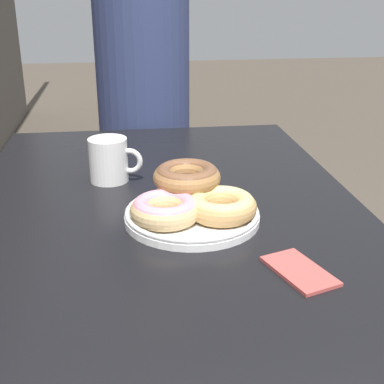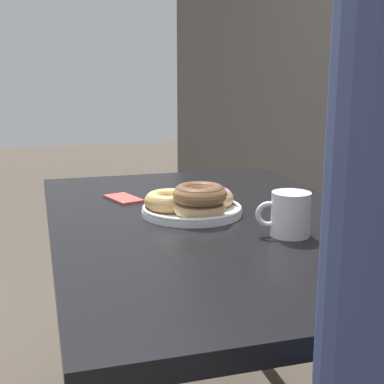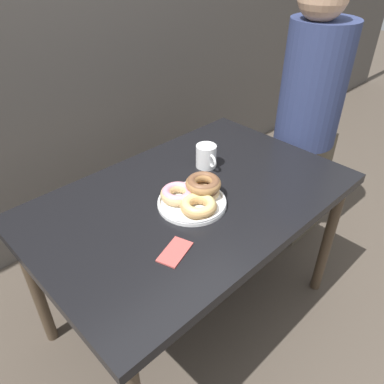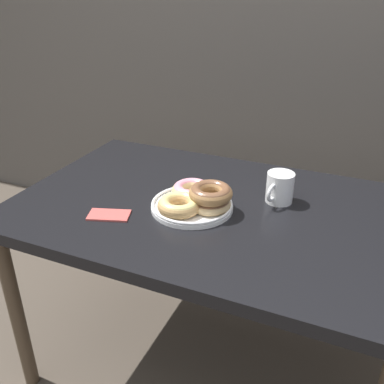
% 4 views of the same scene
% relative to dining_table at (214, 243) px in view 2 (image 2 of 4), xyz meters
% --- Properties ---
extents(dining_table, '(1.28, 0.82, 0.72)m').
position_rel_dining_table_xyz_m(dining_table, '(0.00, 0.00, 0.00)').
color(dining_table, black).
rests_on(dining_table, ground_plane).
extents(donut_plate, '(0.28, 0.29, 0.09)m').
position_rel_dining_table_xyz_m(donut_plate, '(-0.03, -0.05, 0.11)').
color(donut_plate, white).
rests_on(donut_plate, dining_table).
extents(coffee_mug, '(0.09, 0.12, 0.10)m').
position_rel_dining_table_xyz_m(coffee_mug, '(0.20, 0.11, 0.12)').
color(coffee_mug, white).
rests_on(coffee_mug, dining_table).
extents(napkin, '(0.14, 0.11, 0.01)m').
position_rel_dining_table_xyz_m(napkin, '(-0.27, -0.19, 0.07)').
color(napkin, '#BC4C47').
rests_on(napkin, dining_table).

